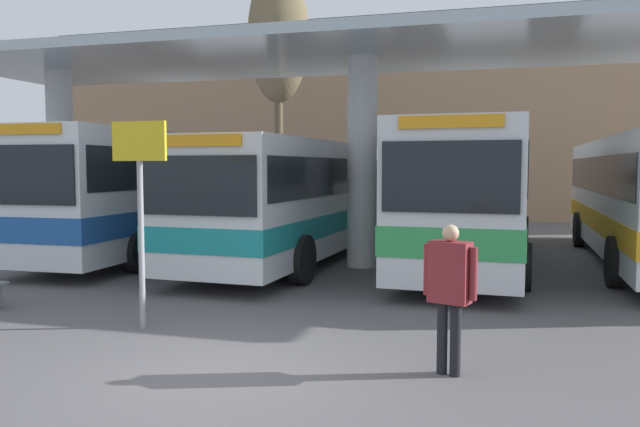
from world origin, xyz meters
name	(u,v)px	position (x,y,z in m)	size (l,w,h in m)	color
ground_plane	(214,375)	(0.00, 0.00, 0.00)	(100.00, 100.00, 0.00)	#565456
townhouse_backdrop	(427,100)	(0.00, 23.06, 5.61)	(40.00, 0.58, 9.62)	#9E7A5B
station_canopy	(362,74)	(0.00, 8.44, 4.74)	(22.51, 5.91, 5.42)	silver
transit_bus_left_bay	(161,187)	(-6.20, 9.54, 1.88)	(2.99, 11.32, 3.39)	silver
transit_bus_center_bay	(300,194)	(-1.84, 9.13, 1.75)	(3.18, 11.00, 3.10)	silver
transit_bus_right_bay	(474,190)	(2.64, 10.07, 1.88)	(3.09, 12.01, 3.39)	silver
info_sign_platform	(140,182)	(-2.03, 1.72, 2.25)	(0.90, 0.09, 3.17)	gray
pedestrian_waiting	(450,284)	(2.70, 0.77, 1.10)	(0.66, 0.39, 1.81)	black
poplar_tree_behind_left	(278,38)	(-4.96, 16.24, 7.40)	(2.34, 2.34, 10.07)	brown
parked_car_street	(286,199)	(-5.77, 19.48, 1.04)	(4.33, 2.04, 2.11)	navy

